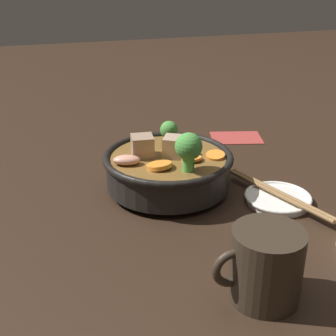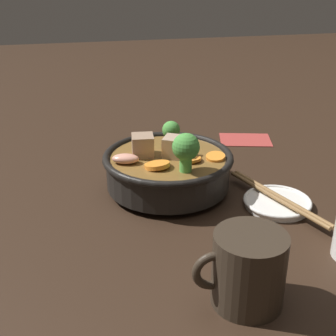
% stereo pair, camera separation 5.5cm
% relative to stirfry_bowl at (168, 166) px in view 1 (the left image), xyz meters
% --- Properties ---
extents(ground_plane, '(3.00, 3.00, 0.00)m').
position_rel_stirfry_bowl_xyz_m(ground_plane, '(-0.00, -0.00, -0.04)').
color(ground_plane, black).
extents(stirfry_bowl, '(0.22, 0.22, 0.12)m').
position_rel_stirfry_bowl_xyz_m(stirfry_bowl, '(0.00, 0.00, 0.00)').
color(stirfry_bowl, black).
rests_on(stirfry_bowl, ground_plane).
extents(side_saucer, '(0.11, 0.11, 0.01)m').
position_rel_stirfry_bowl_xyz_m(side_saucer, '(-0.16, 0.09, -0.04)').
color(side_saucer, white).
rests_on(side_saucer, ground_plane).
extents(dark_mug, '(0.11, 0.09, 0.09)m').
position_rel_stirfry_bowl_xyz_m(dark_mug, '(-0.03, 0.30, 0.00)').
color(dark_mug, '#33281E').
rests_on(dark_mug, ground_plane).
extents(napkin, '(0.13, 0.10, 0.00)m').
position_rel_stirfry_bowl_xyz_m(napkin, '(-0.22, -0.19, -0.04)').
color(napkin, '#A33833').
rests_on(napkin, ground_plane).
extents(chopsticks_pair, '(0.09, 0.21, 0.01)m').
position_rel_stirfry_bowl_xyz_m(chopsticks_pair, '(-0.16, 0.09, -0.03)').
color(chopsticks_pair, olive).
rests_on(chopsticks_pair, side_saucer).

